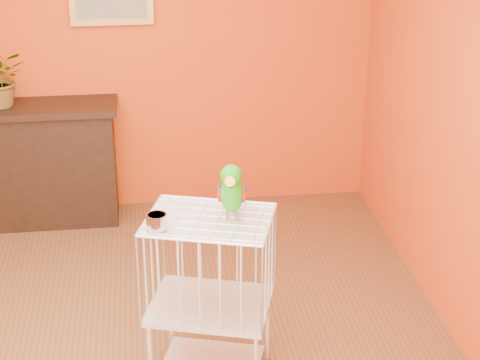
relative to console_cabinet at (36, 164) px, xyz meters
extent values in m
plane|color=#D24613|center=(0.65, 0.23, 0.82)|extent=(4.00, 0.00, 4.00)
cube|color=black|center=(0.00, 0.00, -0.03)|extent=(1.21, 0.40, 0.90)
cube|color=black|center=(0.00, 0.00, 0.45)|extent=(1.29, 0.46, 0.05)
cube|color=black|center=(0.00, -0.18, -0.03)|extent=(0.84, 0.02, 0.45)
cube|color=maroon|center=(-0.25, -0.05, -0.13)|extent=(0.05, 0.18, 0.28)
cube|color=#354A25|center=(-0.17, -0.05, -0.13)|extent=(0.05, 0.18, 0.28)
cube|color=maroon|center=(-0.08, -0.05, -0.13)|extent=(0.05, 0.18, 0.28)
cube|color=#354A25|center=(0.02, -0.05, -0.13)|extent=(0.05, 0.18, 0.28)
cube|color=maroon|center=(0.12, -0.05, -0.13)|extent=(0.05, 0.18, 0.28)
imported|color=#26722D|center=(-0.19, -0.02, 0.64)|extent=(0.44, 0.48, 0.33)
cube|color=beige|center=(1.15, -2.15, -0.02)|extent=(0.75, 0.66, 0.04)
cube|color=beige|center=(1.15, -2.15, 0.50)|extent=(0.75, 0.66, 0.01)
cylinder|color=beige|center=(0.94, -1.85, -0.26)|extent=(0.02, 0.02, 0.44)
cylinder|color=beige|center=(1.49, -2.02, -0.26)|extent=(0.02, 0.02, 0.44)
cylinder|color=silver|center=(0.88, -2.23, 0.55)|extent=(0.11, 0.11, 0.08)
cylinder|color=#59544C|center=(1.24, -2.16, 0.53)|extent=(0.01, 0.01, 0.05)
cylinder|color=#59544C|center=(1.29, -2.17, 0.53)|extent=(0.01, 0.01, 0.05)
ellipsoid|color=#1C9A0D|center=(1.27, -2.16, 0.64)|extent=(0.15, 0.19, 0.23)
ellipsoid|color=#1C9A0D|center=(1.26, -2.20, 0.76)|extent=(0.13, 0.14, 0.11)
cone|color=orange|center=(1.25, -2.25, 0.75)|extent=(0.07, 0.08, 0.07)
cone|color=black|center=(1.25, -2.24, 0.73)|extent=(0.03, 0.03, 0.03)
sphere|color=black|center=(1.22, -2.21, 0.78)|extent=(0.02, 0.02, 0.02)
sphere|color=black|center=(1.29, -2.23, 0.78)|extent=(0.02, 0.02, 0.02)
ellipsoid|color=#A50C0C|center=(1.21, -2.14, 0.63)|extent=(0.04, 0.07, 0.08)
ellipsoid|color=navy|center=(1.33, -2.17, 0.63)|extent=(0.04, 0.07, 0.08)
cone|color=#1C9A0D|center=(1.28, -2.09, 0.57)|extent=(0.10, 0.17, 0.12)
camera|label=1|loc=(0.83, -5.87, 2.33)|focal=60.00mm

